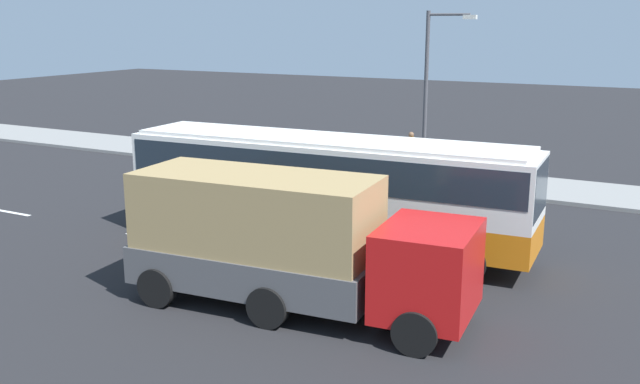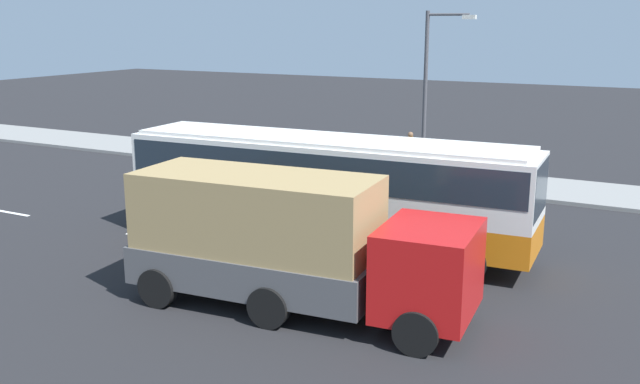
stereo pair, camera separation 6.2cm
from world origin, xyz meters
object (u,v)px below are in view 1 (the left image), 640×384
object	(u,v)px
cargo_truck	(288,240)
street_lamp	(431,86)
coach_bus	(326,180)
pedestrian_near_curb	(411,149)

from	to	relation	value
cargo_truck	street_lamp	distance (m)	13.61
coach_bus	pedestrian_near_curb	world-z (taller)	coach_bus
coach_bus	street_lamp	size ratio (longest dim) A/B	1.79
coach_bus	cargo_truck	xyz separation A→B (m)	(1.35, -4.50, -0.39)
cargo_truck	coach_bus	bearing A→B (deg)	102.39
coach_bus	pedestrian_near_curb	xyz separation A→B (m)	(-1.37, 10.80, -0.89)
coach_bus	street_lamp	xyz separation A→B (m)	(0.13, 8.83, 2.06)
cargo_truck	street_lamp	size ratio (longest dim) A/B	1.20
cargo_truck	street_lamp	world-z (taller)	street_lamp
coach_bus	street_lamp	bearing A→B (deg)	86.44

